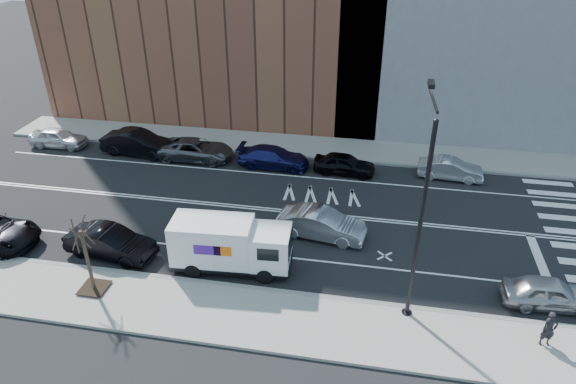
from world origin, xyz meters
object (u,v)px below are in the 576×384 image
(fedex_van, at_px, (230,245))
(far_parked_a, at_px, (58,138))
(far_parked_b, at_px, (138,143))
(pedestrian, at_px, (549,329))
(near_parked_front, at_px, (550,293))
(driving_sedan, at_px, (321,224))

(fedex_van, relative_size, far_parked_a, 1.43)
(far_parked_b, distance_m, pedestrian, 27.35)
(fedex_van, height_order, far_parked_a, fedex_van)
(far_parked_b, height_order, pedestrian, pedestrian)
(near_parked_front, relative_size, pedestrian, 2.48)
(near_parked_front, bearing_deg, fedex_van, 87.30)
(far_parked_b, relative_size, near_parked_front, 1.27)
(far_parked_b, relative_size, pedestrian, 3.16)
(driving_sedan, bearing_deg, far_parked_b, 68.67)
(far_parked_a, bearing_deg, driving_sedan, -111.84)
(fedex_van, height_order, pedestrian, fedex_van)
(driving_sedan, bearing_deg, fedex_van, 139.23)
(fedex_van, distance_m, far_parked_a, 19.70)
(far_parked_a, bearing_deg, near_parked_front, -110.82)
(fedex_van, xyz_separation_m, far_parked_a, (-16.09, 11.36, -0.68))
(fedex_van, bearing_deg, far_parked_b, 127.59)
(far_parked_a, xyz_separation_m, driving_sedan, (20.04, -7.88, 0.07))
(fedex_van, relative_size, far_parked_b, 1.15)
(far_parked_b, bearing_deg, fedex_van, -133.31)
(far_parked_b, bearing_deg, far_parked_a, 94.06)
(far_parked_a, xyz_separation_m, near_parked_front, (30.52, -11.38, -0.01))
(fedex_van, xyz_separation_m, pedestrian, (13.70, -2.64, -0.42))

